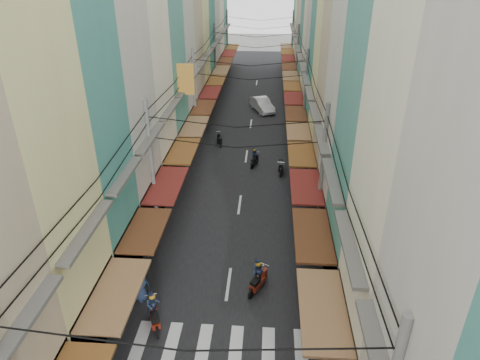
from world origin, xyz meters
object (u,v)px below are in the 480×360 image
at_px(bicycle, 364,303).
at_px(market_umbrella, 385,283).
at_px(white_car, 262,111).
at_px(traffic_sign, 337,245).

xyz_separation_m(bicycle, market_umbrella, (0.37, -1.23, 2.36)).
bearing_deg(white_car, bicycle, -101.21).
relative_size(white_car, market_umbrella, 1.87).
distance_m(white_car, traffic_sign, 27.97).
height_order(market_umbrella, traffic_sign, traffic_sign).
height_order(bicycle, traffic_sign, traffic_sign).
bearing_deg(bicycle, white_car, 27.81).
relative_size(white_car, bicycle, 3.05).
xyz_separation_m(white_car, traffic_sign, (4.37, -27.54, 2.23)).
distance_m(white_car, bicycle, 29.70).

